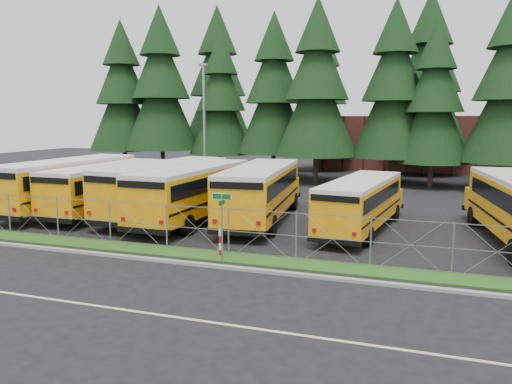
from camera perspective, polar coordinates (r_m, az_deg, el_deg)
ground at (r=22.33m, az=0.22°, el=-6.59°), size 120.00×120.00×0.00m
curb at (r=19.52m, az=-2.74°, el=-8.65°), size 50.00×0.25×0.12m
grass_verge at (r=20.78m, az=-1.30°, el=-7.66°), size 50.00×1.40×0.06m
road_lane_line at (r=15.36m, az=-9.71°, el=-13.84°), size 50.00×0.12×0.01m
chainlink_fence at (r=21.17m, az=-0.65°, el=-4.64°), size 44.00×0.10×2.00m
brick_building at (r=60.49m, az=18.16°, el=5.41°), size 22.00×10.00×6.00m
bus_0 at (r=33.34m, az=-20.21°, el=0.75°), size 3.17×12.40×3.24m
bus_1 at (r=31.77m, az=-16.08°, el=0.36°), size 2.83×11.47×3.00m
bus_2 at (r=29.98m, az=-9.86°, el=0.30°), size 3.89×12.41×3.20m
bus_3 at (r=28.36m, az=-6.85°, el=-0.15°), size 3.09×12.08×3.15m
bus_4 at (r=28.03m, az=0.67°, el=-0.18°), size 4.15×12.30×3.16m
bus_6 at (r=26.22m, az=12.04°, el=-1.46°), size 3.73×10.63×2.73m
street_sign at (r=20.14m, az=-3.92°, el=-2.33°), size 0.84×0.55×2.81m
striped_bollard at (r=21.11m, az=-4.13°, el=-5.81°), size 0.11×0.11×1.20m
light_standard at (r=41.52m, az=-5.94°, el=8.02°), size 0.70×0.35×10.14m
conifer_0 at (r=55.73m, az=-14.99°, el=10.46°), size 7.24×7.24×16.00m
conifer_1 at (r=53.31m, az=-10.81°, el=11.32°), size 7.76×7.76×17.15m
conifer_2 at (r=51.47m, az=-4.02°, el=10.00°), size 6.49×6.49×14.36m
conifer_3 at (r=49.47m, az=2.07°, el=10.99°), size 7.20×7.20×15.93m
conifer_4 at (r=45.47m, az=6.98°, el=11.39°), size 7.38×7.38×16.31m
conifer_5 at (r=45.81m, az=15.48°, el=10.93°), size 7.23×7.23×15.99m
conifer_6 at (r=44.56m, az=19.68°, el=9.43°), size 6.26×6.26×13.84m
conifer_7 at (r=44.10m, az=27.04°, el=10.31°), size 7.15×7.15×15.81m
conifer_10 at (r=57.88m, az=-4.39°, el=11.75°), size 8.25×8.25×18.24m
conifer_11 at (r=56.16m, az=7.46°, el=10.71°), size 7.28×7.28×16.09m
conifer_12 at (r=54.44m, az=19.06°, el=11.66°), size 8.36×8.36×18.49m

